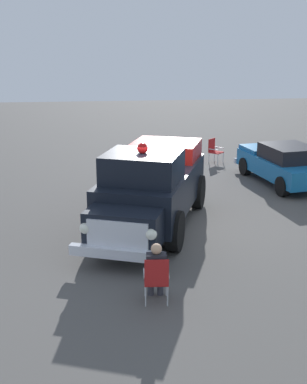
# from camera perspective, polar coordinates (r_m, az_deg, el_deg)

# --- Properties ---
(ground_plane) EXTENTS (60.00, 60.00, 0.00)m
(ground_plane) POSITION_cam_1_polar(r_m,az_deg,el_deg) (14.61, 2.25, -3.98)
(ground_plane) COLOR #514F4C
(vintage_fire_truck) EXTENTS (4.17, 6.33, 2.59)m
(vintage_fire_truck) POSITION_cam_1_polar(r_m,az_deg,el_deg) (14.35, -0.23, 0.68)
(vintage_fire_truck) COLOR black
(vintage_fire_truck) RESTS_ON ground
(classic_hot_rod) EXTENTS (2.52, 4.60, 1.46)m
(classic_hot_rod) POSITION_cam_1_polar(r_m,az_deg,el_deg) (19.46, 14.14, 3.13)
(classic_hot_rod) COLOR black
(classic_hot_rod) RESTS_ON ground
(lawn_chair_near_truck) EXTENTS (0.55, 0.54, 1.02)m
(lawn_chair_near_truck) POSITION_cam_1_polar(r_m,az_deg,el_deg) (10.40, 0.32, -9.40)
(lawn_chair_near_truck) COLOR #B7BABF
(lawn_chair_near_truck) RESTS_ON ground
(lawn_chair_by_car) EXTENTS (0.69, 0.69, 1.02)m
(lawn_chair_by_car) POSITION_cam_1_polar(r_m,az_deg,el_deg) (22.17, 6.69, 4.76)
(lawn_chair_by_car) COLOR #B7BABF
(lawn_chair_by_car) RESTS_ON ground
(spectator_seated) EXTENTS (0.42, 0.56, 1.29)m
(spectator_seated) POSITION_cam_1_polar(r_m,az_deg,el_deg) (10.47, 0.29, -8.55)
(spectator_seated) COLOR #383842
(spectator_seated) RESTS_ON ground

